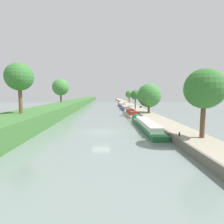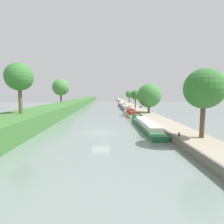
# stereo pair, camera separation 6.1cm
# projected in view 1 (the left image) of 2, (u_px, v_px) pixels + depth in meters

# --- Properties ---
(ground_plane) EXTENTS (160.00, 160.00, 0.00)m
(ground_plane) POSITION_uv_depth(u_px,v_px,m) (101.00, 132.00, 25.61)
(ground_plane) COLOR slate
(left_grassy_bank) EXTENTS (7.24, 260.00, 2.46)m
(left_grassy_bank) POSITION_uv_depth(u_px,v_px,m) (14.00, 124.00, 25.13)
(left_grassy_bank) COLOR #3D7033
(left_grassy_bank) RESTS_ON ground_plane
(right_towpath) EXTENTS (3.75, 260.00, 0.85)m
(right_towpath) POSITION_uv_depth(u_px,v_px,m) (173.00, 129.00, 25.86)
(right_towpath) COLOR #9E937F
(right_towpath) RESTS_ON ground_plane
(stone_quay) EXTENTS (0.25, 260.00, 0.90)m
(stone_quay) POSITION_uv_depth(u_px,v_px,m) (159.00, 129.00, 25.80)
(stone_quay) COLOR #6B665B
(stone_quay) RESTS_ON ground_plane
(narrowboat_green) EXTENTS (2.04, 17.17, 1.97)m
(narrowboat_green) POSITION_uv_depth(u_px,v_px,m) (145.00, 124.00, 28.94)
(narrowboat_green) COLOR #1E6033
(narrowboat_green) RESTS_ON ground_plane
(narrowboat_cream) EXTENTS (1.92, 14.68, 2.07)m
(narrowboat_cream) POSITION_uv_depth(u_px,v_px,m) (131.00, 113.00, 45.65)
(narrowboat_cream) COLOR beige
(narrowboat_cream) RESTS_ON ground_plane
(narrowboat_blue) EXTENTS (1.82, 16.24, 1.95)m
(narrowboat_blue) POSITION_uv_depth(u_px,v_px,m) (124.00, 107.00, 62.50)
(narrowboat_blue) COLOR #283D93
(narrowboat_blue) RESTS_ON ground_plane
(narrowboat_maroon) EXTENTS (2.02, 12.77, 2.08)m
(narrowboat_maroon) POSITION_uv_depth(u_px,v_px,m) (121.00, 105.00, 77.22)
(narrowboat_maroon) COLOR maroon
(narrowboat_maroon) RESTS_ON ground_plane
(tree_rightbank_near) EXTENTS (4.11, 4.11, 7.19)m
(tree_rightbank_near) POSITION_uv_depth(u_px,v_px,m) (204.00, 89.00, 18.52)
(tree_rightbank_near) COLOR brown
(tree_rightbank_near) RESTS_ON right_towpath
(tree_rightbank_midnear) EXTENTS (5.64, 5.64, 6.88)m
(tree_rightbank_midnear) POSITION_uv_depth(u_px,v_px,m) (149.00, 96.00, 43.09)
(tree_rightbank_midnear) COLOR brown
(tree_rightbank_midnear) RESTS_ON right_towpath
(tree_rightbank_midfar) EXTENTS (3.38, 3.38, 5.70)m
(tree_rightbank_midfar) POSITION_uv_depth(u_px,v_px,m) (135.00, 95.00, 63.69)
(tree_rightbank_midfar) COLOR brown
(tree_rightbank_midfar) RESTS_ON right_towpath
(tree_rightbank_far) EXTENTS (3.59, 3.59, 5.92)m
(tree_rightbank_far) POSITION_uv_depth(u_px,v_px,m) (129.00, 94.00, 86.05)
(tree_rightbank_far) COLOR brown
(tree_rightbank_far) RESTS_ON right_towpath
(tree_leftbank_downstream) EXTENTS (4.13, 4.13, 7.56)m
(tree_leftbank_downstream) POSITION_uv_depth(u_px,v_px,m) (19.00, 77.00, 26.90)
(tree_leftbank_downstream) COLOR brown
(tree_leftbank_downstream) RESTS_ON left_grassy_bank
(tree_leftbank_upstream) EXTENTS (5.64, 5.64, 7.88)m
(tree_leftbank_upstream) POSITION_uv_depth(u_px,v_px,m) (61.00, 87.00, 62.03)
(tree_leftbank_upstream) COLOR #4C3828
(tree_leftbank_upstream) RESTS_ON left_grassy_bank
(person_walking) EXTENTS (0.34, 0.34, 1.66)m
(person_walking) POSITION_uv_depth(u_px,v_px,m) (135.00, 106.00, 51.87)
(person_walking) COLOR #282D42
(person_walking) RESTS_ON right_towpath
(mooring_bollard_near) EXTENTS (0.16, 0.16, 0.45)m
(mooring_bollard_near) POSITION_uv_depth(u_px,v_px,m) (179.00, 134.00, 19.62)
(mooring_bollard_near) COLOR black
(mooring_bollard_near) RESTS_ON right_towpath
(mooring_bollard_far) EXTENTS (0.16, 0.16, 0.45)m
(mooring_bollard_far) POSITION_uv_depth(u_px,v_px,m) (124.00, 103.00, 83.15)
(mooring_bollard_far) COLOR black
(mooring_bollard_far) RESTS_ON right_towpath
(park_bench) EXTENTS (0.44, 1.50, 0.47)m
(park_bench) POSITION_uv_depth(u_px,v_px,m) (141.00, 107.00, 57.90)
(park_bench) COLOR #333338
(park_bench) RESTS_ON right_towpath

